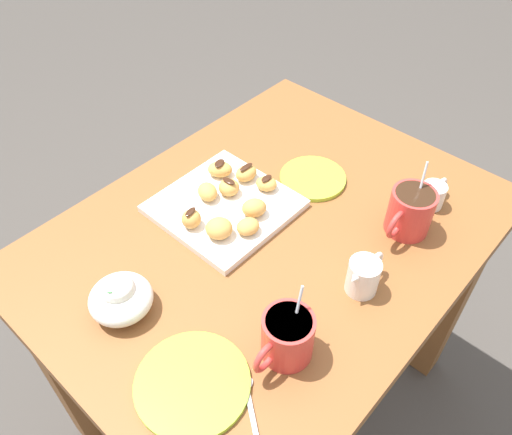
{
  "coord_description": "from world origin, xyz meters",
  "views": [
    {
      "loc": [
        0.56,
        0.47,
        1.53
      ],
      "look_at": [
        0.01,
        -0.04,
        0.77
      ],
      "focal_mm": 35.89,
      "sensor_mm": 36.0,
      "label": 1
    }
  ],
  "objects_px": {
    "coffee_mug_red_left": "(410,211)",
    "beignet_0": "(266,184)",
    "coffee_mug_red_right": "(287,336)",
    "saucer_lime_right": "(313,178)",
    "beignet_5": "(248,227)",
    "cream_pitcher_white": "(363,276)",
    "ice_cream_bowl": "(120,297)",
    "beignet_3": "(229,187)",
    "beignet_4": "(191,219)",
    "beignet_6": "(255,207)",
    "beignet_7": "(246,173)",
    "beignet_8": "(219,228)",
    "chocolate_sauce_pitcher": "(433,194)",
    "saucer_lime_left": "(192,384)",
    "beignet_1": "(207,192)",
    "pastry_plate_square": "(225,206)",
    "beignet_2": "(220,169)",
    "dining_table": "(270,275)"
  },
  "relations": [
    {
      "from": "coffee_mug_red_right",
      "to": "beignet_4",
      "type": "bearing_deg",
      "value": -104.91
    },
    {
      "from": "dining_table",
      "to": "saucer_lime_left",
      "type": "bearing_deg",
      "value": 21.0
    },
    {
      "from": "beignet_1",
      "to": "beignet_4",
      "type": "relative_size",
      "value": 1.25
    },
    {
      "from": "beignet_8",
      "to": "beignet_5",
      "type": "bearing_deg",
      "value": 141.18
    },
    {
      "from": "beignet_2",
      "to": "cream_pitcher_white",
      "type": "bearing_deg",
      "value": 84.06
    },
    {
      "from": "cream_pitcher_white",
      "to": "ice_cream_bowl",
      "type": "relative_size",
      "value": 0.91
    },
    {
      "from": "saucer_lime_right",
      "to": "beignet_1",
      "type": "distance_m",
      "value": 0.25
    },
    {
      "from": "beignet_3",
      "to": "ice_cream_bowl",
      "type": "bearing_deg",
      "value": 10.57
    },
    {
      "from": "beignet_0",
      "to": "beignet_1",
      "type": "xyz_separation_m",
      "value": [
        0.11,
        -0.08,
        0.0
      ]
    },
    {
      "from": "beignet_3",
      "to": "beignet_6",
      "type": "distance_m",
      "value": 0.09
    },
    {
      "from": "beignet_1",
      "to": "beignet_8",
      "type": "distance_m",
      "value": 0.12
    },
    {
      "from": "beignet_5",
      "to": "beignet_0",
      "type": "bearing_deg",
      "value": -154.41
    },
    {
      "from": "pastry_plate_square",
      "to": "cream_pitcher_white",
      "type": "distance_m",
      "value": 0.34
    },
    {
      "from": "beignet_3",
      "to": "beignet_8",
      "type": "xyz_separation_m",
      "value": [
        0.1,
        0.07,
        0.0
      ]
    },
    {
      "from": "coffee_mug_red_left",
      "to": "beignet_0",
      "type": "distance_m",
      "value": 0.31
    },
    {
      "from": "coffee_mug_red_right",
      "to": "beignet_2",
      "type": "xyz_separation_m",
      "value": [
        -0.24,
        -0.4,
        -0.02
      ]
    },
    {
      "from": "saucer_lime_right",
      "to": "beignet_5",
      "type": "relative_size",
      "value": 3.14
    },
    {
      "from": "beignet_7",
      "to": "beignet_8",
      "type": "xyz_separation_m",
      "value": [
        0.16,
        0.08,
        0.0
      ]
    },
    {
      "from": "saucer_lime_right",
      "to": "beignet_2",
      "type": "xyz_separation_m",
      "value": [
        0.14,
        -0.16,
        0.03
      ]
    },
    {
      "from": "beignet_5",
      "to": "beignet_6",
      "type": "relative_size",
      "value": 0.93
    },
    {
      "from": "saucer_lime_right",
      "to": "coffee_mug_red_right",
      "type": "bearing_deg",
      "value": 31.96
    },
    {
      "from": "pastry_plate_square",
      "to": "chocolate_sauce_pitcher",
      "type": "xyz_separation_m",
      "value": [
        -0.31,
        0.32,
        0.02
      ]
    },
    {
      "from": "cream_pitcher_white",
      "to": "beignet_5",
      "type": "bearing_deg",
      "value": -79.76
    },
    {
      "from": "coffee_mug_red_right",
      "to": "dining_table",
      "type": "bearing_deg",
      "value": -133.88
    },
    {
      "from": "saucer_lime_left",
      "to": "beignet_1",
      "type": "height_order",
      "value": "beignet_1"
    },
    {
      "from": "beignet_1",
      "to": "beignet_4",
      "type": "distance_m",
      "value": 0.09
    },
    {
      "from": "beignet_0",
      "to": "beignet_6",
      "type": "height_order",
      "value": "beignet_6"
    },
    {
      "from": "beignet_6",
      "to": "ice_cream_bowl",
      "type": "bearing_deg",
      "value": -3.75
    },
    {
      "from": "chocolate_sauce_pitcher",
      "to": "beignet_4",
      "type": "xyz_separation_m",
      "value": [
        0.4,
        -0.33,
        0.0
      ]
    },
    {
      "from": "chocolate_sauce_pitcher",
      "to": "coffee_mug_red_left",
      "type": "bearing_deg",
      "value": -1.28
    },
    {
      "from": "ice_cream_bowl",
      "to": "saucer_lime_left",
      "type": "relative_size",
      "value": 0.61
    },
    {
      "from": "saucer_lime_left",
      "to": "beignet_6",
      "type": "xyz_separation_m",
      "value": [
        -0.35,
        -0.18,
        0.03
      ]
    },
    {
      "from": "chocolate_sauce_pitcher",
      "to": "saucer_lime_right",
      "type": "bearing_deg",
      "value": -65.62
    },
    {
      "from": "beignet_4",
      "to": "beignet_6",
      "type": "height_order",
      "value": "same"
    },
    {
      "from": "beignet_4",
      "to": "beignet_7",
      "type": "relative_size",
      "value": 0.81
    },
    {
      "from": "beignet_1",
      "to": "beignet_6",
      "type": "xyz_separation_m",
      "value": [
        -0.03,
        0.11,
        0.0
      ]
    },
    {
      "from": "coffee_mug_red_right",
      "to": "beignet_0",
      "type": "height_order",
      "value": "coffee_mug_red_right"
    },
    {
      "from": "coffee_mug_red_right",
      "to": "beignet_5",
      "type": "relative_size",
      "value": 2.92
    },
    {
      "from": "cream_pitcher_white",
      "to": "beignet_8",
      "type": "xyz_separation_m",
      "value": [
        0.09,
        -0.28,
        -0.0
      ]
    },
    {
      "from": "saucer_lime_right",
      "to": "saucer_lime_left",
      "type": "bearing_deg",
      "value": 17.39
    },
    {
      "from": "ice_cream_bowl",
      "to": "saucer_lime_right",
      "type": "height_order",
      "value": "ice_cream_bowl"
    },
    {
      "from": "saucer_lime_right",
      "to": "beignet_5",
      "type": "height_order",
      "value": "beignet_5"
    },
    {
      "from": "dining_table",
      "to": "saucer_lime_right",
      "type": "bearing_deg",
      "value": -169.69
    },
    {
      "from": "saucer_lime_left",
      "to": "beignet_8",
      "type": "xyz_separation_m",
      "value": [
        -0.25,
        -0.19,
        0.03
      ]
    },
    {
      "from": "beignet_0",
      "to": "beignet_8",
      "type": "bearing_deg",
      "value": 7.51
    },
    {
      "from": "cream_pitcher_white",
      "to": "beignet_4",
      "type": "relative_size",
      "value": 2.47
    },
    {
      "from": "coffee_mug_red_right",
      "to": "beignet_6",
      "type": "height_order",
      "value": "coffee_mug_red_right"
    },
    {
      "from": "coffee_mug_red_right",
      "to": "chocolate_sauce_pitcher",
      "type": "height_order",
      "value": "coffee_mug_red_right"
    },
    {
      "from": "coffee_mug_red_left",
      "to": "beignet_7",
      "type": "bearing_deg",
      "value": -70.64
    },
    {
      "from": "cream_pitcher_white",
      "to": "beignet_0",
      "type": "distance_m",
      "value": 0.32
    }
  ]
}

